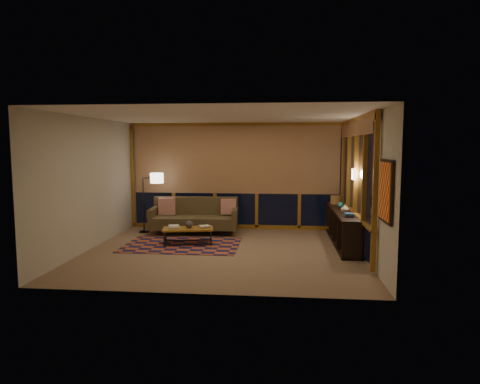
# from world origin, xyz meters

# --- Properties ---
(floor) EXTENTS (5.50, 5.00, 0.01)m
(floor) POSITION_xyz_m (0.00, 0.00, 0.00)
(floor) COLOR #8B6E56
(floor) RESTS_ON ground
(ceiling) EXTENTS (5.50, 5.00, 0.01)m
(ceiling) POSITION_xyz_m (0.00, 0.00, 2.70)
(ceiling) COLOR white
(ceiling) RESTS_ON walls
(walls) EXTENTS (5.51, 5.01, 2.70)m
(walls) POSITION_xyz_m (0.00, 0.00, 1.35)
(walls) COLOR beige
(walls) RESTS_ON floor
(window_wall_back) EXTENTS (5.30, 0.16, 2.60)m
(window_wall_back) POSITION_xyz_m (0.00, 2.43, 1.35)
(window_wall_back) COLOR #AD6B23
(window_wall_back) RESTS_ON walls
(window_wall_right) EXTENTS (0.16, 3.70, 2.60)m
(window_wall_right) POSITION_xyz_m (2.68, 0.60, 1.35)
(window_wall_right) COLOR #AD6B23
(window_wall_right) RESTS_ON walls
(wall_art) EXTENTS (0.06, 0.74, 0.94)m
(wall_art) POSITION_xyz_m (2.71, -1.85, 1.45)
(wall_art) COLOR red
(wall_art) RESTS_ON walls
(wall_sconce) EXTENTS (0.12, 0.18, 0.22)m
(wall_sconce) POSITION_xyz_m (2.62, 0.45, 1.55)
(wall_sconce) COLOR white
(wall_sconce) RESTS_ON walls
(sofa) EXTENTS (2.12, 0.95, 0.85)m
(sofa) POSITION_xyz_m (-0.93, 1.69, 0.43)
(sofa) COLOR brown
(sofa) RESTS_ON floor
(pillow_left) EXTENTS (0.42, 0.18, 0.41)m
(pillow_left) POSITION_xyz_m (-1.64, 1.82, 0.63)
(pillow_left) COLOR red
(pillow_left) RESTS_ON sofa
(pillow_right) EXTENTS (0.38, 0.15, 0.37)m
(pillow_right) POSITION_xyz_m (-0.12, 1.89, 0.61)
(pillow_right) COLOR red
(pillow_right) RESTS_ON sofa
(area_rug) EXTENTS (2.44, 1.63, 0.01)m
(area_rug) POSITION_xyz_m (-0.95, 0.46, 0.01)
(area_rug) COLOR #B3502E
(area_rug) RESTS_ON floor
(coffee_table) EXTENTS (1.15, 0.68, 0.36)m
(coffee_table) POSITION_xyz_m (-0.83, 0.55, 0.18)
(coffee_table) COLOR #AD6B23
(coffee_table) RESTS_ON floor
(book_stack_a) EXTENTS (0.31, 0.27, 0.08)m
(book_stack_a) POSITION_xyz_m (-1.13, 0.48, 0.40)
(book_stack_a) COLOR white
(book_stack_a) RESTS_ON coffee_table
(book_stack_b) EXTENTS (0.32, 0.30, 0.05)m
(book_stack_b) POSITION_xyz_m (-0.49, 0.66, 0.38)
(book_stack_b) COLOR white
(book_stack_b) RESTS_ON coffee_table
(ceramic_pot) EXTENTS (0.22, 0.22, 0.16)m
(ceramic_pot) POSITION_xyz_m (-0.81, 0.57, 0.44)
(ceramic_pot) COLOR black
(ceramic_pot) RESTS_ON coffee_table
(floor_lamp) EXTENTS (0.53, 0.38, 1.47)m
(floor_lamp) POSITION_xyz_m (-2.21, 1.75, 0.74)
(floor_lamp) COLOR black
(floor_lamp) RESTS_ON floor
(bookshelf) EXTENTS (0.40, 2.94, 0.73)m
(bookshelf) POSITION_xyz_m (2.49, 1.00, 0.37)
(bookshelf) COLOR #311F17
(bookshelf) RESTS_ON floor
(basket) EXTENTS (0.33, 0.33, 0.20)m
(basket) POSITION_xyz_m (2.47, 1.97, 0.83)
(basket) COLOR #9E6331
(basket) RESTS_ON bookshelf
(teal_bowl) EXTENTS (0.18, 0.18, 0.14)m
(teal_bowl) POSITION_xyz_m (2.49, 1.27, 0.81)
(teal_bowl) COLOR #1F7062
(teal_bowl) RESTS_ON bookshelf
(vase) EXTENTS (0.18, 0.18, 0.18)m
(vase) POSITION_xyz_m (2.49, 0.63, 0.82)
(vase) COLOR tan
(vase) RESTS_ON bookshelf
(shelf_book_stack) EXTENTS (0.20, 0.26, 0.07)m
(shelf_book_stack) POSITION_xyz_m (2.49, 0.10, 0.77)
(shelf_book_stack) COLOR white
(shelf_book_stack) RESTS_ON bookshelf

